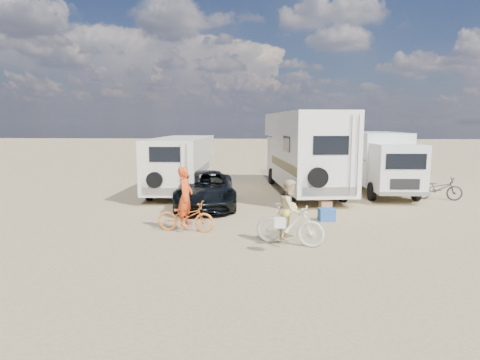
# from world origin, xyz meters

# --- Properties ---
(ground) EXTENTS (140.00, 140.00, 0.00)m
(ground) POSITION_xyz_m (0.00, 0.00, 0.00)
(ground) COLOR tan
(ground) RESTS_ON ground
(rv_main) EXTENTS (3.54, 8.71, 3.68)m
(rv_main) POSITION_xyz_m (0.41, 7.47, 1.84)
(rv_main) COLOR silver
(rv_main) RESTS_ON ground
(rv_left) EXTENTS (2.22, 6.47, 2.54)m
(rv_left) POSITION_xyz_m (-5.19, 6.86, 1.27)
(rv_left) COLOR beige
(rv_left) RESTS_ON ground
(box_truck) EXTENTS (2.16, 6.01, 2.77)m
(box_truck) POSITION_xyz_m (3.95, 7.24, 1.38)
(box_truck) COLOR silver
(box_truck) RESTS_ON ground
(dark_suv) EXTENTS (2.84, 5.08, 1.34)m
(dark_suv) POSITION_xyz_m (-3.67, 3.88, 0.67)
(dark_suv) COLOR black
(dark_suv) RESTS_ON ground
(bike_man) EXTENTS (1.81, 0.85, 0.91)m
(bike_man) POSITION_xyz_m (-3.72, 0.11, 0.46)
(bike_man) COLOR orange
(bike_man) RESTS_ON ground
(bike_woman) EXTENTS (1.93, 1.14, 1.12)m
(bike_woman) POSITION_xyz_m (-0.70, -1.11, 0.56)
(bike_woman) COLOR beige
(bike_woman) RESTS_ON ground
(rider_man) EXTENTS (0.51, 0.69, 1.76)m
(rider_man) POSITION_xyz_m (-3.72, 0.11, 0.88)
(rider_man) COLOR #E14616
(rider_man) RESTS_ON ground
(rider_woman) EXTENTS (0.83, 0.93, 1.58)m
(rider_woman) POSITION_xyz_m (-0.70, -1.11, 0.79)
(rider_woman) COLOR #D6BC86
(rider_woman) RESTS_ON ground
(bike_parked) EXTENTS (1.94, 1.00, 0.97)m
(bike_parked) POSITION_xyz_m (5.90, 5.75, 0.49)
(bike_parked) COLOR black
(bike_parked) RESTS_ON ground
(cooler) EXTENTS (0.57, 0.45, 0.42)m
(cooler) POSITION_xyz_m (0.68, 1.70, 0.21)
(cooler) COLOR #235398
(cooler) RESTS_ON ground
(crate) EXTENTS (0.47, 0.47, 0.32)m
(crate) POSITION_xyz_m (0.90, 3.55, 0.16)
(crate) COLOR #88684C
(crate) RESTS_ON ground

